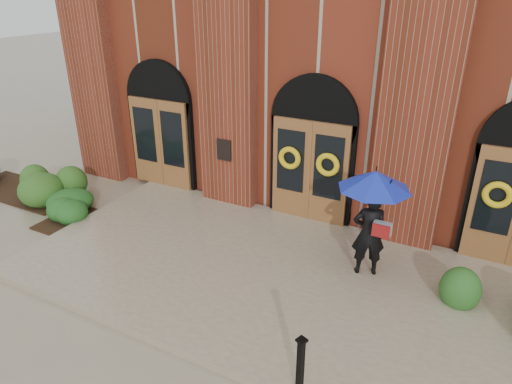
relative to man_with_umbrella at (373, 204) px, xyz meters
The scene contains 7 objects.
ground 2.78m from the man_with_umbrella, 151.53° to the right, with size 90.00×90.00×0.00m, color gray.
landing 2.68m from the man_with_umbrella, 155.09° to the right, with size 10.00×5.30×0.15m, color tan.
church_building 8.18m from the man_with_umbrella, 103.97° to the left, with size 16.20×12.53×7.00m.
man_with_umbrella is the anchor object (origin of this frame).
metal_post 3.55m from the man_with_umbrella, 90.46° to the right, with size 0.17×0.17×0.97m.
hedge_wall_left 10.02m from the man_with_umbrella, behind, with size 3.30×1.32×0.85m, color #2B541C.
hedge_front_left 7.25m from the man_with_umbrella, behind, with size 1.54×1.32×0.55m, color #1E501B.
Camera 1 is at (3.56, -6.88, 5.54)m, focal length 32.00 mm.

